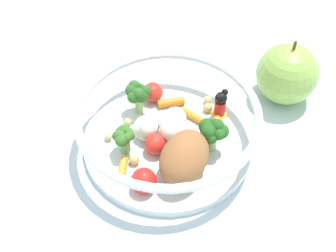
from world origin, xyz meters
The scene contains 3 objects.
ground_plane centered at (0.00, 0.00, 0.00)m, with size 2.40×2.40×0.00m, color silver.
food_container centered at (0.01, 0.01, 0.03)m, with size 0.21×0.21×0.06m.
loose_apple centered at (-0.12, -0.10, 0.04)m, with size 0.08×0.08×0.09m.
Camera 1 is at (-0.04, 0.35, 0.43)m, focal length 47.73 mm.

